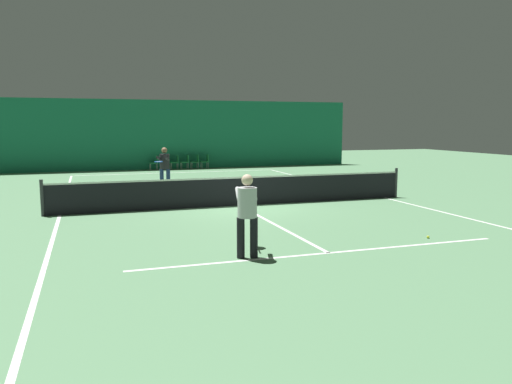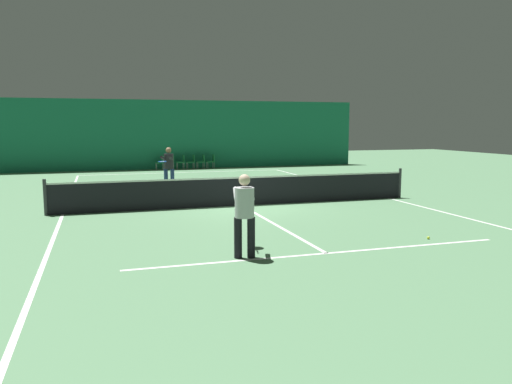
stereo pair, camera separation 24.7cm
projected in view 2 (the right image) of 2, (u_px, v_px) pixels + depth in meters
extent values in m
plane|color=#56845B|center=(242.00, 206.00, 16.34)|extent=(60.00, 60.00, 0.00)
cube|color=#196B4C|center=(176.00, 135.00, 29.74)|extent=(23.00, 0.12, 4.08)
cube|color=white|center=(183.00, 172.00, 27.58)|extent=(11.00, 0.10, 0.00)
cube|color=white|center=(203.00, 184.00, 22.39)|extent=(8.25, 0.10, 0.00)
cube|color=white|center=(326.00, 253.00, 10.29)|extent=(8.25, 0.10, 0.00)
cube|color=white|center=(63.00, 215.00, 14.70)|extent=(0.10, 23.80, 0.00)
cube|color=white|center=(388.00, 198.00, 17.97)|extent=(0.10, 23.80, 0.00)
cube|color=white|center=(242.00, 206.00, 16.34)|extent=(0.10, 12.80, 0.00)
cube|color=black|center=(242.00, 191.00, 16.27)|extent=(11.90, 0.02, 0.95)
cube|color=white|center=(242.00, 178.00, 16.21)|extent=(11.90, 0.02, 0.05)
cylinder|color=#333338|center=(45.00, 197.00, 14.50)|extent=(0.10, 0.10, 1.07)
cylinder|color=#333338|center=(400.00, 183.00, 18.04)|extent=(0.10, 0.10, 1.07)
cylinder|color=black|center=(238.00, 238.00, 9.89)|extent=(0.19, 0.19, 0.82)
cylinder|color=black|center=(251.00, 238.00, 9.91)|extent=(0.19, 0.19, 0.82)
cylinder|color=#B7B7BC|center=(244.00, 202.00, 9.80)|extent=(0.46, 0.46, 0.59)
sphere|color=beige|center=(244.00, 180.00, 9.74)|extent=(0.23, 0.23, 0.23)
cylinder|color=#B7B7BC|center=(236.00, 194.00, 10.04)|extent=(0.22, 0.57, 0.24)
cylinder|color=#B7B7BC|center=(251.00, 194.00, 10.06)|extent=(0.22, 0.57, 0.24)
cylinder|color=black|center=(242.00, 194.00, 10.48)|extent=(0.09, 0.30, 0.03)
torus|color=black|center=(241.00, 192.00, 10.78)|extent=(0.39, 0.39, 0.03)
cylinder|color=silver|center=(241.00, 192.00, 10.78)|extent=(0.33, 0.33, 0.00)
cylinder|color=navy|center=(172.00, 179.00, 20.40)|extent=(0.21, 0.21, 0.84)
cylinder|color=navy|center=(166.00, 179.00, 20.42)|extent=(0.21, 0.21, 0.84)
cylinder|color=#232328|center=(169.00, 161.00, 20.31)|extent=(0.51, 0.51, 0.61)
sphere|color=#936B4C|center=(169.00, 150.00, 20.25)|extent=(0.23, 0.23, 0.23)
cylinder|color=#232328|center=(171.00, 158.00, 20.01)|extent=(0.31, 0.58, 0.25)
cylinder|color=#232328|center=(163.00, 158.00, 20.03)|extent=(0.31, 0.58, 0.25)
cylinder|color=black|center=(164.00, 161.00, 19.60)|extent=(0.14, 0.29, 0.03)
torus|color=#1951B2|center=(162.00, 162.00, 19.30)|extent=(0.43, 0.43, 0.03)
cylinder|color=silver|center=(162.00, 162.00, 19.30)|extent=(0.36, 0.36, 0.00)
cylinder|color=#99999E|center=(156.00, 166.00, 29.28)|extent=(0.03, 0.03, 0.39)
cylinder|color=#99999E|center=(157.00, 167.00, 28.92)|extent=(0.03, 0.03, 0.39)
cylinder|color=#99999E|center=(162.00, 166.00, 29.39)|extent=(0.03, 0.03, 0.39)
cylinder|color=#99999E|center=(163.00, 167.00, 29.03)|extent=(0.03, 0.03, 0.39)
cube|color=#196B38|center=(159.00, 163.00, 29.13)|extent=(0.44, 0.44, 0.05)
cube|color=#196B38|center=(163.00, 159.00, 29.16)|extent=(0.04, 0.44, 0.40)
cylinder|color=#99999E|center=(166.00, 166.00, 29.46)|extent=(0.03, 0.03, 0.39)
cylinder|color=#99999E|center=(167.00, 167.00, 29.10)|extent=(0.03, 0.03, 0.39)
cylinder|color=#99999E|center=(173.00, 166.00, 29.57)|extent=(0.03, 0.03, 0.39)
cylinder|color=#99999E|center=(174.00, 166.00, 29.21)|extent=(0.03, 0.03, 0.39)
cube|color=#196B38|center=(170.00, 163.00, 29.31)|extent=(0.44, 0.44, 0.05)
cube|color=#196B38|center=(173.00, 159.00, 29.34)|extent=(0.04, 0.44, 0.40)
cylinder|color=#99999E|center=(177.00, 166.00, 29.64)|extent=(0.03, 0.03, 0.39)
cylinder|color=#99999E|center=(178.00, 166.00, 29.28)|extent=(0.03, 0.03, 0.39)
cylinder|color=#99999E|center=(183.00, 166.00, 29.75)|extent=(0.03, 0.03, 0.39)
cylinder|color=#99999E|center=(184.00, 166.00, 29.39)|extent=(0.03, 0.03, 0.39)
cube|color=#196B38|center=(180.00, 162.00, 29.49)|extent=(0.44, 0.44, 0.05)
cube|color=#196B38|center=(183.00, 158.00, 29.52)|extent=(0.04, 0.44, 0.40)
cylinder|color=#99999E|center=(187.00, 166.00, 29.82)|extent=(0.03, 0.03, 0.39)
cylinder|color=#99999E|center=(188.00, 166.00, 29.46)|extent=(0.03, 0.03, 0.39)
cylinder|color=#99999E|center=(193.00, 165.00, 29.93)|extent=(0.03, 0.03, 0.39)
cylinder|color=#99999E|center=(194.00, 166.00, 29.57)|extent=(0.03, 0.03, 0.39)
cube|color=#196B38|center=(190.00, 162.00, 29.67)|extent=(0.44, 0.44, 0.05)
cube|color=#196B38|center=(194.00, 158.00, 29.70)|extent=(0.04, 0.44, 0.40)
cylinder|color=#99999E|center=(197.00, 165.00, 30.00)|extent=(0.03, 0.03, 0.39)
cylinder|color=#99999E|center=(198.00, 166.00, 29.64)|extent=(0.03, 0.03, 0.39)
cylinder|color=#99999E|center=(203.00, 165.00, 30.11)|extent=(0.03, 0.03, 0.39)
cylinder|color=#99999E|center=(204.00, 166.00, 29.75)|extent=(0.03, 0.03, 0.39)
cube|color=#196B38|center=(200.00, 162.00, 29.85)|extent=(0.44, 0.44, 0.05)
cube|color=#196B38|center=(204.00, 158.00, 29.88)|extent=(0.04, 0.44, 0.40)
cylinder|color=#99999E|center=(207.00, 165.00, 30.18)|extent=(0.03, 0.03, 0.39)
cylinder|color=#99999E|center=(208.00, 166.00, 29.82)|extent=(0.03, 0.03, 0.39)
cylinder|color=#99999E|center=(213.00, 165.00, 30.29)|extent=(0.03, 0.03, 0.39)
cylinder|color=#99999E|center=(214.00, 165.00, 29.93)|extent=(0.03, 0.03, 0.39)
cube|color=#196B38|center=(210.00, 162.00, 30.03)|extent=(0.44, 0.44, 0.05)
cube|color=#196B38|center=(213.00, 158.00, 30.06)|extent=(0.04, 0.44, 0.40)
sphere|color=#D1DB33|center=(428.00, 238.00, 11.56)|extent=(0.07, 0.07, 0.07)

